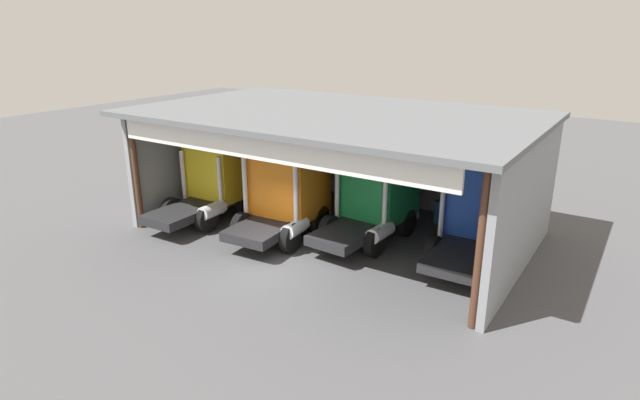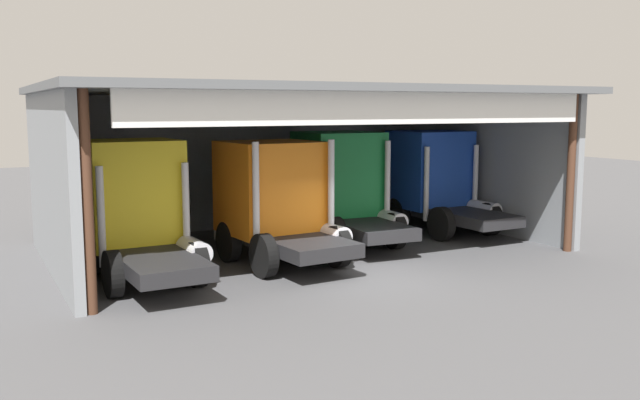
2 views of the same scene
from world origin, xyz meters
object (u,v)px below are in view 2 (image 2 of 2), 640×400
at_px(truck_orange_center_right_bay, 276,198).
at_px(tool_cart, 348,211).
at_px(oil_drum, 348,210).
at_px(truck_green_center_bay, 342,185).
at_px(truck_yellow_left_bay, 137,208).
at_px(truck_blue_center_left_bay, 436,180).

height_order(truck_orange_center_right_bay, tool_cart, truck_orange_center_right_bay).
bearing_deg(tool_cart, oil_drum, 60.53).
relative_size(truck_orange_center_right_bay, tool_cart, 4.75).
relative_size(truck_green_center_bay, oil_drum, 5.82).
relative_size(truck_yellow_left_bay, truck_green_center_bay, 1.00).
bearing_deg(oil_drum, truck_yellow_left_bay, -151.29).
bearing_deg(truck_blue_center_left_bay, oil_drum, 120.80).
xyz_separation_m(truck_orange_center_right_bay, truck_green_center_bay, (3.10, 1.71, 0.06)).
bearing_deg(truck_yellow_left_bay, truck_blue_center_left_bay, 8.60).
distance_m(truck_green_center_bay, tool_cart, 3.78).
distance_m(truck_yellow_left_bay, tool_cart, 10.09).
distance_m(truck_yellow_left_bay, truck_orange_center_right_bay, 3.88).
xyz_separation_m(truck_yellow_left_bay, truck_orange_center_right_bay, (3.87, -0.07, 0.01)).
relative_size(truck_blue_center_left_bay, tool_cart, 5.15).
bearing_deg(truck_orange_center_right_bay, oil_drum, 39.96).
xyz_separation_m(truck_green_center_bay, oil_drum, (2.11, 3.33, -1.43)).
distance_m(truck_green_center_bay, oil_drum, 4.19).
bearing_deg(tool_cart, truck_orange_center_right_bay, -136.93).
relative_size(truck_yellow_left_bay, truck_orange_center_right_bay, 1.10).
distance_m(oil_drum, tool_cart, 0.42).
relative_size(truck_green_center_bay, tool_cart, 5.24).
xyz_separation_m(truck_orange_center_right_bay, oil_drum, (5.21, 5.04, -1.37)).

